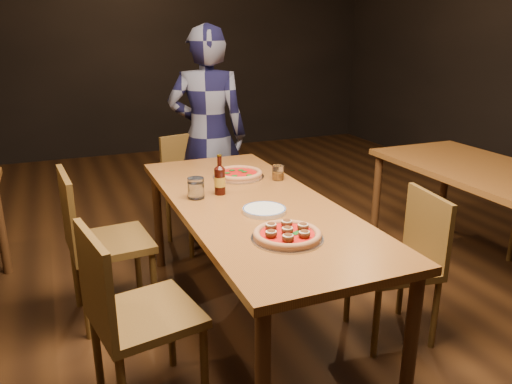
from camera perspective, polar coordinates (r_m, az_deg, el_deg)
name	(u,v)px	position (r m, az deg, el deg)	size (l,w,h in m)	color
ground	(253,322)	(3.02, -0.37, -14.66)	(9.00, 9.00, 0.00)	black
table_main	(252,214)	(2.71, -0.40, -2.54)	(0.80, 2.00, 0.75)	brown
chair_main_nw	(146,313)	(2.29, -12.46, -13.40)	(0.43, 0.43, 0.92)	brown
chair_main_sw	(110,241)	(3.00, -16.33, -5.42)	(0.44, 0.44, 0.95)	brown
chair_main_e	(393,265)	(2.81, 15.39, -8.02)	(0.40, 0.40, 0.86)	brown
chair_end	(199,190)	(3.88, -6.57, 0.20)	(0.42, 0.42, 0.90)	brown
pizza_meatball	(287,234)	(2.22, 3.59, -4.82)	(0.32, 0.32, 0.06)	#B7B7BF
pizza_margherita	(239,174)	(3.13, -2.00, 2.07)	(0.32, 0.32, 0.04)	#B7B7BF
plate_stack	(264,210)	(2.53, 0.95, -2.09)	(0.22, 0.22, 0.02)	white
beer_bottle	(220,180)	(2.79, -4.15, 1.32)	(0.06, 0.06, 0.22)	black
water_glass	(196,188)	(2.75, -6.88, 0.44)	(0.09, 0.09, 0.11)	white
amber_glass	(278,173)	(3.07, 2.54, 2.22)	(0.07, 0.07, 0.09)	#8F4D10
diner	(208,136)	(3.95, -5.51, 6.41)	(0.61, 0.40, 1.68)	black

